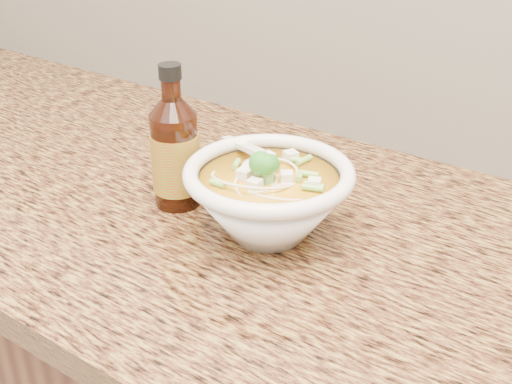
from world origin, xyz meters
The scene contains 3 objects.
counter_slab centered at (0.00, 1.68, 0.88)m, with size 4.00×0.68×0.04m, color olive.
soup_bowl centered at (-0.17, 1.64, 0.95)m, with size 0.23×0.22×0.12m.
hot_sauce_bottle centered at (-0.32, 1.63, 0.98)m, with size 0.09×0.09×0.20m.
Camera 1 is at (0.23, 1.04, 1.35)m, focal length 45.00 mm.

